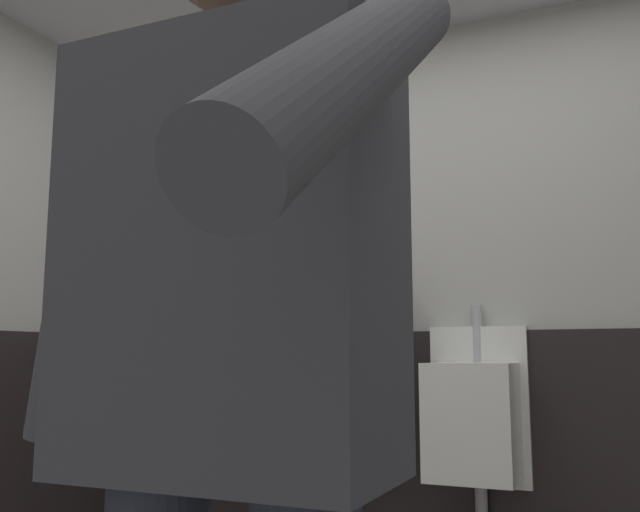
# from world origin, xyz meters

# --- Properties ---
(wall_back) EXTENTS (3.99, 0.12, 2.53)m
(wall_back) POSITION_xyz_m (0.00, 1.60, 1.26)
(wall_back) COLOR #B2B2AD
(wall_back) RESTS_ON ground_plane
(wainscot_band_back) EXTENTS (3.39, 0.03, 1.13)m
(wainscot_band_back) POSITION_xyz_m (0.00, 1.52, 0.57)
(wainscot_band_back) COLOR black
(wainscot_band_back) RESTS_ON ground_plane
(urinal_left) EXTENTS (0.40, 0.34, 1.24)m
(urinal_left) POSITION_xyz_m (-0.57, 1.38, 0.78)
(urinal_left) COLOR white
(urinal_left) RESTS_ON ground_plane
(urinal_middle) EXTENTS (0.40, 0.34, 1.24)m
(urinal_middle) POSITION_xyz_m (0.18, 1.38, 0.78)
(urinal_middle) COLOR white
(urinal_middle) RESTS_ON ground_plane
(privacy_divider_panel) EXTENTS (0.04, 0.40, 0.90)m
(privacy_divider_panel) POSITION_xyz_m (-0.19, 1.31, 0.95)
(privacy_divider_panel) COLOR #4C4C51
(person) EXTENTS (0.65, 0.60, 1.75)m
(person) POSITION_xyz_m (0.27, -0.64, 1.04)
(person) COLOR #2D3342
(person) RESTS_ON ground_plane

